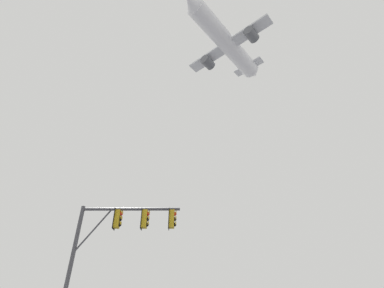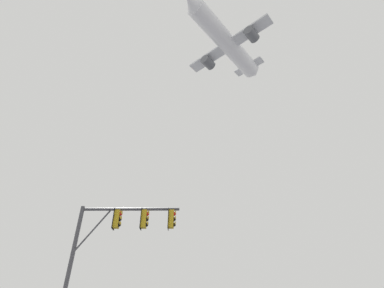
% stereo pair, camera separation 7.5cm
% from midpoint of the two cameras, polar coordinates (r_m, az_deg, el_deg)
% --- Properties ---
extents(signal_pole_near, '(5.16, 0.67, 6.57)m').
position_cam_midpoint_polar(signal_pole_near, '(15.11, -15.04, -17.61)').
color(signal_pole_near, '#4C4C51').
rests_on(signal_pole_near, ground).
extents(airplane, '(16.64, 20.91, 6.46)m').
position_cam_midpoint_polar(airplane, '(58.94, 7.04, 19.75)').
color(airplane, white).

